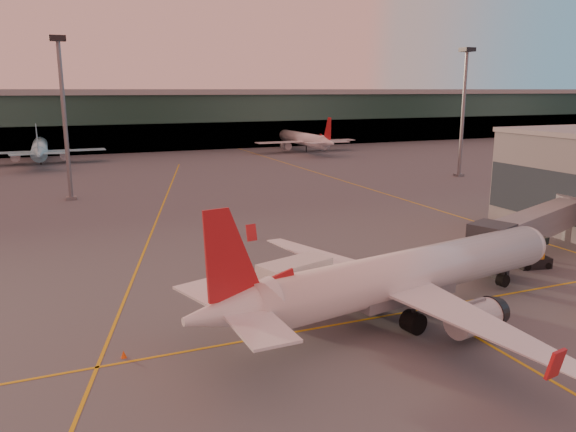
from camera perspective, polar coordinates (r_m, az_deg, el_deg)
name	(u,v)px	position (r m, az deg, el deg)	size (l,w,h in m)	color
ground	(411,344)	(41.49, 12.39, -12.58)	(600.00, 600.00, 0.00)	#4C4F54
taxi_markings	(177,220)	(78.30, -11.26, -0.45)	(100.12, 173.00, 0.01)	gold
terminal	(131,120)	(173.80, -15.64, 9.38)	(400.00, 20.00, 17.60)	#19382D
mast_west_near	(63,107)	(96.43, -21.85, 10.26)	(2.40, 2.40, 25.60)	slate
mast_east_near	(464,103)	(120.40, 17.42, 10.90)	(2.40, 2.40, 25.60)	slate
main_airplane	(401,277)	(44.18, 11.38, -6.13)	(34.96, 31.70, 10.59)	white
jet_bridge	(543,223)	(65.51, 24.47, -0.64)	(23.73, 11.75, 5.43)	slate
catering_truck	(296,285)	(44.22, 0.78, -7.02)	(6.35, 4.16, 4.55)	#BD371B
pushback_tug	(533,261)	(61.75, 23.67, -4.22)	(3.50, 2.32, 1.66)	black
cone_tail	(124,354)	(40.16, -16.36, -13.33)	(0.40, 0.40, 0.50)	#F7550D
cone_wing_left	(302,256)	(59.55, 1.43, -4.13)	(0.43, 0.43, 0.55)	#F7550D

